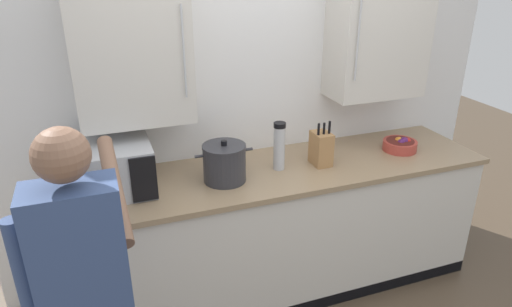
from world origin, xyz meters
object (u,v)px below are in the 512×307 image
at_px(microwave_oven, 103,171).
at_px(thermos_flask, 279,146).
at_px(fruit_bowl, 400,145).
at_px(person_figure, 86,287).
at_px(knife_block, 321,148).
at_px(stock_pot, 224,163).

relative_size(microwave_oven, thermos_flask, 2.40).
bearing_deg(fruit_bowl, person_figure, -157.84).
xyz_separation_m(microwave_oven, knife_block, (1.35, -0.07, -0.03)).
relative_size(thermos_flask, person_figure, 0.19).
bearing_deg(fruit_bowl, stock_pot, -178.71).
height_order(knife_block, fruit_bowl, knife_block).
height_order(microwave_oven, fruit_bowl, microwave_oven).
bearing_deg(stock_pot, thermos_flask, 6.08).
height_order(microwave_oven, knife_block, knife_block).
bearing_deg(knife_block, stock_pot, -178.89).
bearing_deg(microwave_oven, stock_pot, -6.77).
relative_size(microwave_oven, person_figure, 0.45).
distance_m(stock_pot, person_figure, 1.16).
distance_m(microwave_oven, fruit_bowl, 1.99).
distance_m(microwave_oven, stock_pot, 0.70).
xyz_separation_m(knife_block, thermos_flask, (-0.28, 0.03, 0.05)).
xyz_separation_m(microwave_oven, fruit_bowl, (1.99, -0.05, -0.10)).
distance_m(microwave_oven, thermos_flask, 1.07).
xyz_separation_m(stock_pot, thermos_flask, (0.37, 0.04, 0.04)).
bearing_deg(stock_pot, microwave_oven, 173.23).
relative_size(stock_pot, person_figure, 0.21).
relative_size(stock_pot, thermos_flask, 1.14).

